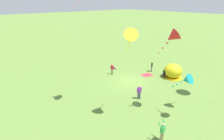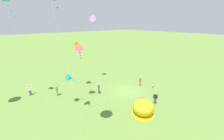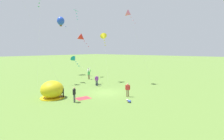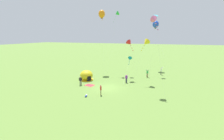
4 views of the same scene
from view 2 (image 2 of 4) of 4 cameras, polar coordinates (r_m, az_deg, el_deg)
The scene contains 14 objects.
ground_plane at distance 25.86m, azimuth 5.77°, elevation -8.14°, with size 300.00×300.00×0.00m, color olive.
popup_tent at distance 19.82m, azimuth 11.77°, elevation -13.90°, with size 2.81×2.81×2.10m.
picnic_blanket at distance 23.52m, azimuth 11.94°, elevation -11.26°, with size 1.70×1.30×0.01m, color #CC333D.
toddler_crawling at distance 28.28m, azimuth 15.29°, elevation -5.96°, with size 0.28×0.55×0.32m.
person_strolling at distance 22.58m, azimuth 16.18°, elevation -10.16°, with size 0.50×0.42×1.72m.
person_flying_kite at distance 27.41m, azimuth -28.85°, elevation -6.57°, with size 0.49×0.68×1.89m.
person_near_tent at distance 25.47m, azimuth -20.25°, elevation -7.18°, with size 0.68×0.48×1.89m.
person_center_field at distance 27.96m, azimuth 10.64°, elevation -4.14°, with size 0.38×0.54×1.72m.
person_far_back at distance 24.80m, azimuth -5.06°, elevation -6.84°, with size 0.55×0.38×1.72m.
kite_red at distance 21.03m, azimuth -12.35°, elevation 7.66°, with size 3.78×2.87×8.47m.
kite_pink at distance 28.15m, azimuth -7.06°, elevation 18.51°, with size 3.26×4.20×12.36m.
kite_teal at distance 21.01m, azimuth -15.82°, elevation -2.95°, with size 1.03×7.21×4.70m.
kite_cyan at distance 23.23m, azimuth -35.41°, elevation 19.94°, with size 1.26×2.67×14.24m.
kite_yellow at distance 24.91m, azimuth -12.62°, elevation 9.65°, with size 3.14×3.91×8.71m.
Camera 2 is at (-16.19, 16.69, 11.33)m, focal length 24.00 mm.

